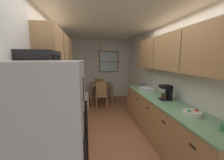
% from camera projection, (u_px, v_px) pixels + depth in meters
% --- Properties ---
extents(ground_plane, '(12.00, 12.00, 0.00)m').
position_uv_depth(ground_plane, '(110.00, 123.00, 3.76)').
color(ground_plane, '#995B3D').
extents(wall_left, '(0.10, 9.00, 2.55)m').
position_uv_depth(wall_left, '(55.00, 78.00, 3.34)').
color(wall_left, white).
rests_on(wall_left, ground).
extents(wall_right, '(0.10, 9.00, 2.55)m').
position_uv_depth(wall_right, '(158.00, 76.00, 3.78)').
color(wall_right, white).
rests_on(wall_right, ground).
extents(wall_back, '(4.40, 0.10, 2.55)m').
position_uv_depth(wall_back, '(101.00, 69.00, 6.14)').
color(wall_back, white).
rests_on(wall_back, ground).
extents(ceiling_slab, '(4.40, 9.00, 0.08)m').
position_uv_depth(ceiling_slab, '(109.00, 23.00, 3.35)').
color(ceiling_slab, white).
extents(refrigerator, '(0.76, 0.76, 1.73)m').
position_uv_depth(refrigerator, '(44.00, 159.00, 1.22)').
color(refrigerator, silver).
rests_on(refrigerator, ground).
extents(stove_range, '(0.66, 0.60, 1.10)m').
position_uv_depth(stove_range, '(57.00, 149.00, 1.96)').
color(stove_range, white).
rests_on(stove_range, ground).
extents(microwave_over_range, '(0.39, 0.58, 0.31)m').
position_uv_depth(microwave_over_range, '(42.00, 63.00, 1.75)').
color(microwave_over_range, black).
extents(counter_left, '(0.64, 2.03, 0.90)m').
position_uv_depth(counter_left, '(69.00, 114.00, 3.24)').
color(counter_left, '#A87A4C').
rests_on(counter_left, ground).
extents(upper_cabinets_left, '(0.33, 2.11, 0.70)m').
position_uv_depth(upper_cabinets_left, '(59.00, 51.00, 2.94)').
color(upper_cabinets_left, '#A87A4C').
extents(counter_right, '(0.64, 3.26, 0.90)m').
position_uv_depth(counter_right, '(160.00, 118.00, 3.01)').
color(counter_right, '#A87A4C').
rests_on(counter_right, ground).
extents(upper_cabinets_right, '(0.33, 2.94, 0.74)m').
position_uv_depth(upper_cabinets_right, '(172.00, 52.00, 2.76)').
color(upper_cabinets_right, '#A87A4C').
extents(dining_table, '(0.86, 0.71, 0.76)m').
position_uv_depth(dining_table, '(101.00, 87.00, 5.44)').
color(dining_table, brown).
rests_on(dining_table, ground).
extents(dining_chair_near, '(0.41, 0.41, 0.90)m').
position_uv_depth(dining_chair_near, '(101.00, 94.00, 4.91)').
color(dining_chair_near, '#A87A4C').
rests_on(dining_chair_near, ground).
extents(dining_chair_far, '(0.44, 0.44, 0.90)m').
position_uv_depth(dining_chair_far, '(99.00, 87.00, 6.00)').
color(dining_chair_far, '#A87A4C').
rests_on(dining_chair_far, ground).
extents(pendant_light, '(0.34, 0.34, 0.56)m').
position_uv_depth(pendant_light, '(100.00, 50.00, 5.22)').
color(pendant_light, black).
extents(back_window, '(0.86, 0.05, 0.91)m').
position_uv_depth(back_window, '(109.00, 62.00, 6.08)').
color(back_window, brown).
extents(trash_bin, '(0.30, 0.30, 0.60)m').
position_uv_depth(trash_bin, '(84.00, 101.00, 4.70)').
color(trash_bin, white).
rests_on(trash_bin, ground).
extents(storage_canister, '(0.13, 0.13, 0.19)m').
position_uv_depth(storage_canister, '(61.00, 104.00, 2.29)').
color(storage_canister, '#265999').
rests_on(storage_canister, counter_left).
extents(dish_towel, '(0.02, 0.16, 0.24)m').
position_uv_depth(dish_towel, '(83.00, 139.00, 2.15)').
color(dish_towel, beige).
extents(coffee_maker, '(0.22, 0.18, 0.31)m').
position_uv_depth(coffee_maker, '(167.00, 92.00, 2.83)').
color(coffee_maker, black).
rests_on(coffee_maker, counter_right).
extents(mug_by_coffeemaker, '(0.12, 0.08, 0.10)m').
position_uv_depth(mug_by_coffeemaker, '(143.00, 87.00, 3.91)').
color(mug_by_coffeemaker, '#335999').
rests_on(mug_by_coffeemaker, counter_right).
extents(mug_spare, '(0.12, 0.08, 0.09)m').
position_uv_depth(mug_spare, '(224.00, 127.00, 1.61)').
color(mug_spare, '#3F7F4C').
rests_on(mug_spare, counter_right).
extents(fruit_bowl, '(0.26, 0.26, 0.09)m').
position_uv_depth(fruit_bowl, '(192.00, 113.00, 2.08)').
color(fruit_bowl, silver).
rests_on(fruit_bowl, counter_right).
extents(dish_rack, '(0.28, 0.34, 0.10)m').
position_uv_depth(dish_rack, '(147.00, 89.00, 3.57)').
color(dish_rack, silver).
rests_on(dish_rack, counter_right).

